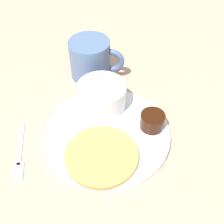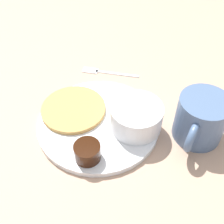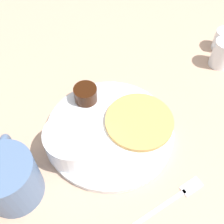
{
  "view_description": "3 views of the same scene",
  "coord_description": "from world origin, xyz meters",
  "px_view_note": "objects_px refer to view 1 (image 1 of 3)",
  "views": [
    {
      "loc": [
        0.32,
        0.12,
        0.43
      ],
      "look_at": [
        -0.02,
        0.0,
        0.05
      ],
      "focal_mm": 45.0,
      "sensor_mm": 36.0,
      "label": 1
    },
    {
      "loc": [
        -0.25,
        0.28,
        0.43
      ],
      "look_at": [
        -0.02,
        -0.02,
        0.03
      ],
      "focal_mm": 45.0,
      "sensor_mm": 36.0,
      "label": 2
    },
    {
      "loc": [
        -0.03,
        -0.29,
        0.46
      ],
      "look_at": [
        0.01,
        0.02,
        0.04
      ],
      "focal_mm": 45.0,
      "sensor_mm": 36.0,
      "label": 3
    }
  ],
  "objects_px": {
    "bowl": "(102,95)",
    "coffee_mug": "(91,59)",
    "plate": "(107,133)",
    "fork": "(19,156)"
  },
  "relations": [
    {
      "from": "bowl",
      "to": "coffee_mug",
      "type": "bearing_deg",
      "value": -148.49
    },
    {
      "from": "plate",
      "to": "coffee_mug",
      "type": "xyz_separation_m",
      "value": [
        -0.17,
        -0.1,
        0.04
      ]
    },
    {
      "from": "bowl",
      "to": "fork",
      "type": "bearing_deg",
      "value": -32.2
    },
    {
      "from": "plate",
      "to": "bowl",
      "type": "height_order",
      "value": "bowl"
    },
    {
      "from": "bowl",
      "to": "fork",
      "type": "relative_size",
      "value": 0.76
    },
    {
      "from": "bowl",
      "to": "coffee_mug",
      "type": "xyz_separation_m",
      "value": [
        -0.1,
        -0.06,
        0.01
      ]
    },
    {
      "from": "bowl",
      "to": "plate",
      "type": "bearing_deg",
      "value": 27.29
    },
    {
      "from": "plate",
      "to": "bowl",
      "type": "xyz_separation_m",
      "value": [
        -0.07,
        -0.03,
        0.03
      ]
    },
    {
      "from": "plate",
      "to": "fork",
      "type": "height_order",
      "value": "plate"
    },
    {
      "from": "bowl",
      "to": "coffee_mug",
      "type": "distance_m",
      "value": 0.12
    }
  ]
}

